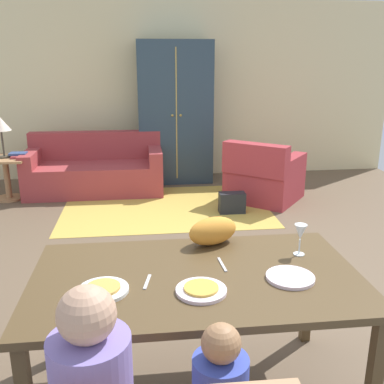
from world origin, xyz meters
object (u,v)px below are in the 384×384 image
(dining_table, at_px, (196,287))
(armchair, at_px, (263,177))
(wine_glass, at_px, (300,233))
(book_upper, at_px, (18,154))
(plate_near_man, at_px, (103,290))
(book_lower, at_px, (20,157))
(handbag, at_px, (232,203))
(couch, at_px, (95,171))
(side_table, at_px, (6,172))
(cat, at_px, (213,231))
(table_lamp, at_px, (0,125))
(plate_near_child, at_px, (201,290))
(plate_near_woman, at_px, (290,277))
(armoire, at_px, (175,113))

(dining_table, bearing_deg, armchair, 68.91)
(wine_glass, height_order, book_upper, wine_glass)
(plate_near_man, distance_m, wine_glass, 1.14)
(dining_table, distance_m, book_lower, 4.32)
(wine_glass, bearing_deg, armchair, 77.63)
(plate_near_man, height_order, handbag, plate_near_man)
(couch, relative_size, side_table, 3.26)
(cat, relative_size, side_table, 0.55)
(book_lower, bearing_deg, handbag, -17.67)
(table_lamp, bearing_deg, plate_near_child, -63.33)
(wine_glass, bearing_deg, book_upper, 123.59)
(plate_near_woman, distance_m, table_lamp, 4.78)
(table_lamp, bearing_deg, dining_table, -62.29)
(armchair, height_order, table_lamp, table_lamp)
(couch, xyz_separation_m, book_lower, (-0.93, -0.30, 0.29))
(armchair, bearing_deg, side_table, 172.63)
(cat, xyz_separation_m, table_lamp, (-2.22, 3.55, 0.16))
(plate_near_woman, xyz_separation_m, armoire, (-0.21, 4.77, 0.28))
(plate_near_child, height_order, book_upper, plate_near_child)
(plate_near_child, relative_size, plate_near_woman, 1.00)
(couch, bearing_deg, plate_near_woman, -72.01)
(plate_near_child, bearing_deg, handbag, 75.50)
(armchair, xyz_separation_m, side_table, (-3.42, 0.44, 0.06))
(plate_near_woman, distance_m, couch, 4.55)
(wine_glass, distance_m, cat, 0.52)
(book_upper, bearing_deg, armchair, -8.32)
(plate_near_woman, height_order, book_lower, plate_near_woman)
(table_lamp, xyz_separation_m, book_lower, (0.22, -0.04, -0.41))
(plate_near_man, distance_m, plate_near_child, 0.48)
(plate_near_man, bearing_deg, plate_near_woman, 1.21)
(plate_near_man, distance_m, cat, 0.81)
(handbag, bearing_deg, wine_glass, -94.24)
(plate_near_woman, relative_size, armchair, 0.21)
(armoire, distance_m, table_lamp, 2.45)
(couch, xyz_separation_m, table_lamp, (-1.15, -0.26, 0.71))
(table_lamp, xyz_separation_m, handbag, (2.90, -0.90, -0.88))
(dining_table, bearing_deg, armoire, 86.75)
(armchair, distance_m, armoire, 1.75)
(armoire, bearing_deg, book_lower, -160.06)
(plate_near_man, xyz_separation_m, cat, (0.62, 0.51, 0.08))
(dining_table, distance_m, book_upper, 4.41)
(book_lower, bearing_deg, cat, -60.23)
(dining_table, distance_m, plate_near_child, 0.20)
(plate_near_man, distance_m, book_upper, 4.34)
(plate_near_man, distance_m, side_table, 4.38)
(couch, bearing_deg, side_table, -167.31)
(plate_near_man, height_order, side_table, plate_near_man)
(wine_glass, bearing_deg, cat, 155.70)
(table_lamp, bearing_deg, armoire, 17.25)
(armoire, distance_m, book_upper, 2.31)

